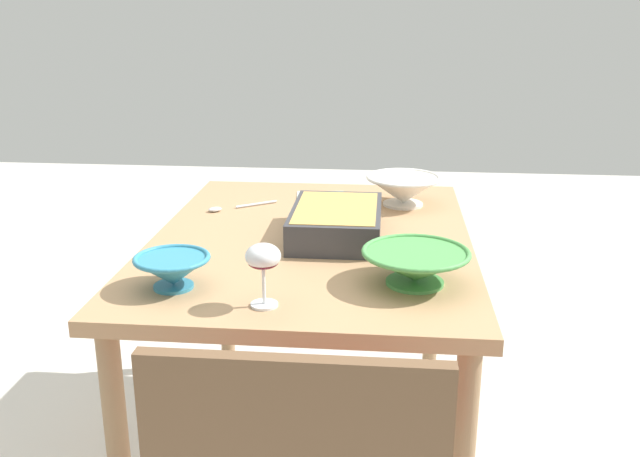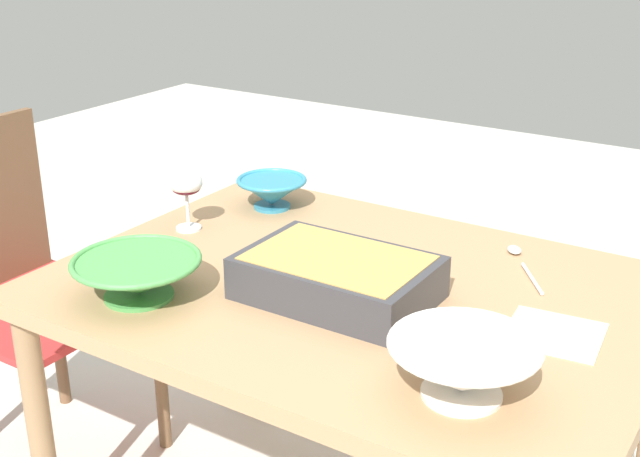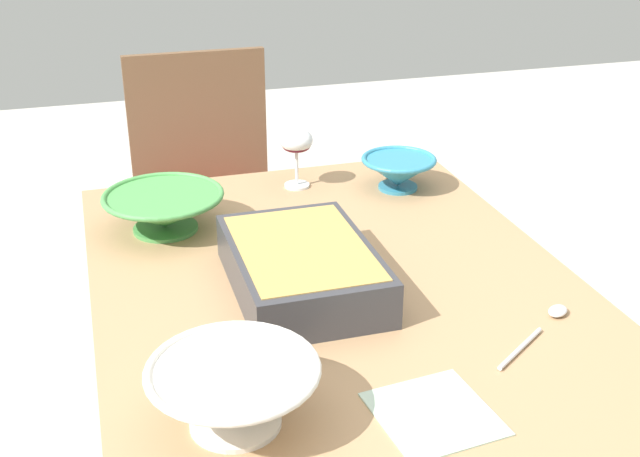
{
  "view_description": "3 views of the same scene",
  "coord_description": "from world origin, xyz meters",
  "views": [
    {
      "loc": [
        -1.91,
        -0.21,
        1.37
      ],
      "look_at": [
        -0.22,
        -0.04,
        0.83
      ],
      "focal_mm": 39.76,
      "sensor_mm": 36.0,
      "label": 1
    },
    {
      "loc": [
        0.78,
        -1.35,
        1.47
      ],
      "look_at": [
        -0.12,
        0.05,
        0.81
      ],
      "focal_mm": 46.99,
      "sensor_mm": 36.0,
      "label": 2
    },
    {
      "loc": [
        1.28,
        -0.41,
        1.47
      ],
      "look_at": [
        -0.11,
        -0.0,
        0.8
      ],
      "focal_mm": 45.63,
      "sensor_mm": 36.0,
      "label": 3
    }
  ],
  "objects": [
    {
      "name": "small_bowl",
      "position": [
        0.35,
        -0.27,
        0.79
      ],
      "size": [
        0.25,
        0.25,
        0.1
      ],
      "color": "white",
      "rests_on": "dining_table"
    },
    {
      "name": "serving_spoon",
      "position": [
        0.25,
        0.29,
        0.74
      ],
      "size": [
        0.15,
        0.21,
        0.01
      ],
      "color": "silver",
      "rests_on": "dining_table"
    },
    {
      "name": "chair",
      "position": [
        -0.98,
        -0.09,
        0.52
      ],
      "size": [
        0.46,
        0.44,
        0.94
      ],
      "color": "#B22D2D",
      "rests_on": "ground_plane"
    },
    {
      "name": "mixing_bowl",
      "position": [
        -0.33,
        -0.28,
        0.78
      ],
      "size": [
        0.26,
        0.26,
        0.09
      ],
      "color": "#4C994C",
      "rests_on": "dining_table"
    },
    {
      "name": "casserole_dish",
      "position": [
        0.0,
        -0.07,
        0.78
      ],
      "size": [
        0.37,
        0.25,
        0.09
      ],
      "color": "#38383D",
      "rests_on": "dining_table"
    },
    {
      "name": "wine_glass",
      "position": [
        -0.49,
        0.05,
        0.84
      ],
      "size": [
        0.08,
        0.08,
        0.15
      ],
      "color": "white",
      "rests_on": "dining_table"
    },
    {
      "name": "napkin",
      "position": [
        0.41,
        0.01,
        0.73
      ],
      "size": [
        0.19,
        0.18,
        0.0
      ],
      "primitive_type": "cube",
      "rotation": [
        0.0,
        0.0,
        0.1
      ],
      "color": "#B2CCB7",
      "rests_on": "dining_table"
    },
    {
      "name": "dining_table",
      "position": [
        0.0,
        0.0,
        0.65
      ],
      "size": [
        1.23,
        0.9,
        0.73
      ],
      "color": "tan",
      "rests_on": "ground_plane"
    },
    {
      "name": "serving_bowl",
      "position": [
        -0.41,
        0.28,
        0.78
      ],
      "size": [
        0.18,
        0.18,
        0.08
      ],
      "color": "teal",
      "rests_on": "dining_table"
    }
  ]
}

